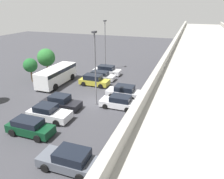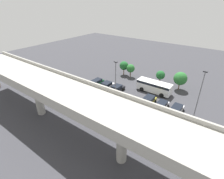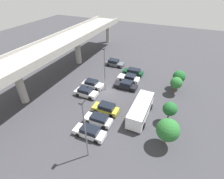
% 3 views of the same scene
% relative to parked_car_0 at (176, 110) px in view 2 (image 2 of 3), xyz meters
% --- Properties ---
extents(ground_plane, '(115.59, 115.59, 0.00)m').
position_rel_parked_car_0_xyz_m(ground_plane, '(11.29, 2.34, -0.74)').
color(ground_plane, '#38383D').
extents(highway_overpass, '(55.31, 6.90, 8.12)m').
position_rel_parked_car_0_xyz_m(highway_overpass, '(11.29, 14.81, 5.94)').
color(highway_overpass, '#9E9B93').
rests_on(highway_overpass, ground_plane).
extents(parked_car_0, '(2.03, 4.70, 1.57)m').
position_rel_parked_car_0_xyz_m(parked_car_0, '(0.00, 0.00, 0.00)').
color(parked_car_0, silver).
rests_on(parked_car_0, ground_plane).
extents(parked_car_1, '(2.03, 4.42, 1.38)m').
position_rel_parked_car_0_xyz_m(parked_car_1, '(2.87, 0.09, -0.07)').
color(parked_car_1, silver).
rests_on(parked_car_1, ground_plane).
extents(parked_car_2, '(2.08, 4.44, 1.64)m').
position_rel_parked_car_0_xyz_m(parked_car_2, '(5.60, 0.09, 0.04)').
color(parked_car_2, gold).
rests_on(parked_car_2, ground_plane).
extents(parked_car_3, '(2.16, 4.39, 1.60)m').
position_rel_parked_car_0_xyz_m(parked_car_3, '(8.39, 5.62, 0.02)').
color(parked_car_3, silver).
rests_on(parked_car_3, ground_plane).
extents(parked_car_4, '(2.08, 4.30, 1.49)m').
position_rel_parked_car_0_xyz_m(parked_car_4, '(11.50, 5.97, -0.04)').
color(parked_car_4, silver).
rests_on(parked_car_4, ground_plane).
extents(parked_car_5, '(2.13, 4.69, 1.55)m').
position_rel_parked_car_0_xyz_m(parked_car_5, '(13.88, -0.43, -0.03)').
color(parked_car_5, black).
rests_on(parked_car_5, ground_plane).
extents(parked_car_6, '(2.22, 4.59, 1.60)m').
position_rel_parked_car_0_xyz_m(parked_car_6, '(16.69, -0.14, 0.00)').
color(parked_car_6, silver).
rests_on(parked_car_6, ground_plane).
extents(parked_car_7, '(1.96, 4.51, 1.55)m').
position_rel_parked_car_0_xyz_m(parked_car_7, '(19.74, -0.09, 0.02)').
color(parked_car_7, '#0C381E').
rests_on(parked_car_7, ground_plane).
extents(parked_car_8, '(2.18, 4.59, 1.58)m').
position_rel_parked_car_0_xyz_m(parked_car_8, '(22.48, 5.73, 0.00)').
color(parked_car_8, '#515660').
rests_on(parked_car_8, ground_plane).
extents(shuttle_bus, '(7.78, 2.78, 2.53)m').
position_rel_parked_car_0_xyz_m(shuttle_bus, '(6.96, -5.45, 0.78)').
color(shuttle_bus, white).
rests_on(shuttle_bus, ground_plane).
extents(lamp_post_near_aisle, '(0.70, 0.35, 8.80)m').
position_rel_parked_car_0_xyz_m(lamp_post_near_aisle, '(-2.92, -1.42, 4.36)').
color(lamp_post_near_aisle, slate).
rests_on(lamp_post_near_aisle, ground_plane).
extents(lamp_post_mid_lot, '(0.70, 0.35, 8.73)m').
position_rel_parked_car_0_xyz_m(lamp_post_mid_lot, '(11.64, 3.12, 4.32)').
color(lamp_post_mid_lot, slate).
rests_on(lamp_post_mid_lot, ground_plane).
extents(tree_front_left, '(3.03, 3.03, 4.33)m').
position_rel_parked_car_0_xyz_m(tree_front_left, '(2.77, -10.13, 2.07)').
color(tree_front_left, brown).
rests_on(tree_front_left, ground_plane).
extents(tree_front_centre, '(2.15, 2.15, 3.72)m').
position_rel_parked_car_0_xyz_m(tree_front_centre, '(7.39, -9.74, 1.89)').
color(tree_front_centre, brown).
rests_on(tree_front_centre, ground_plane).
extents(tree_front_right, '(2.23, 2.23, 3.59)m').
position_rel_parked_car_0_xyz_m(tree_front_right, '(15.81, -9.71, 1.72)').
color(tree_front_right, brown).
rests_on(tree_front_right, ground_plane).
extents(tree_front_far_right, '(2.42, 2.42, 3.90)m').
position_rel_parked_car_0_xyz_m(tree_front_far_right, '(18.07, -9.93, 1.94)').
color(tree_front_far_right, brown).
rests_on(tree_front_far_right, ground_plane).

